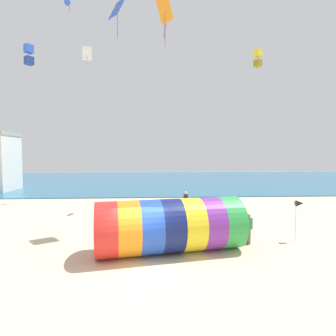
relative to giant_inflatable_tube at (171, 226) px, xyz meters
name	(u,v)px	position (x,y,z in m)	size (l,w,h in m)	color
ground_plane	(139,271)	(-1.48, -2.12, -1.35)	(120.00, 120.00, 0.00)	beige
sea	(151,180)	(-1.48, 36.07, -1.30)	(120.00, 40.00, 0.10)	#236084
giant_inflatable_tube	(171,226)	(0.00, 0.00, 0.00)	(7.75, 3.96, 2.69)	red
kite_handler	(249,228)	(4.36, 0.86, -0.47)	(0.41, 0.31, 1.71)	#726651
kite_blue_diamond	(117,9)	(-3.42, 6.23, 13.91)	(1.39, 1.41, 2.80)	blue
kite_orange_diamond	(164,9)	(-0.13, 4.57, 13.09)	(1.19, 1.25, 2.68)	orange
kite_blue_box	(29,55)	(-9.77, 6.56, 10.71)	(0.73, 0.73, 1.48)	blue
kite_white_diamond	(87,54)	(-7.95, 15.81, 14.26)	(0.99, 0.52, 2.31)	white
kite_blue_delta	(69,2)	(-8.45, 11.70, 17.28)	(0.85, 0.96, 1.22)	blue
kite_purple_diamond	(165,29)	(0.20, 11.39, 14.96)	(0.30, 0.92, 2.23)	purple
kite_yellow_box	(258,58)	(8.17, 9.65, 11.89)	(0.73, 0.73, 1.53)	yellow
bystander_near_water	(160,212)	(-0.40, 5.27, -0.52)	(0.37, 0.24, 1.63)	black
bystander_mid_beach	(186,202)	(1.84, 8.84, -0.43)	(0.38, 0.26, 1.78)	#383D56
beach_flag	(299,205)	(7.43, 1.26, 0.73)	(0.47, 0.36, 2.35)	silver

